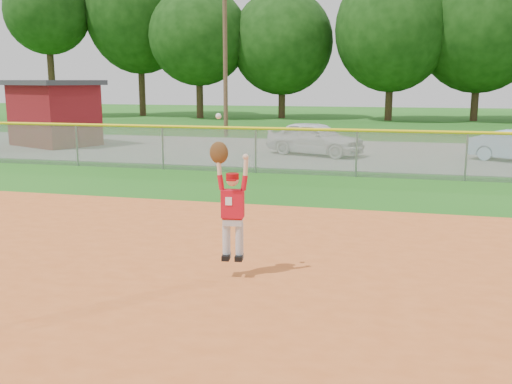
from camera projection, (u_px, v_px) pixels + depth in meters
ground at (309, 280)px, 8.88m from camera, size 120.00×120.00×0.00m
clay_infield at (267, 374)px, 6.02m from camera, size 24.00×16.00×0.04m
parking_strip at (366, 154)px, 24.12m from camera, size 44.00×10.00×0.03m
car_white_a at (315, 138)px, 23.46m from camera, size 4.36×2.91×1.38m
utility_shed at (54, 113)px, 26.87m from camera, size 5.05×4.59×3.08m
outfield_fence at (357, 150)px, 18.24m from camera, size 40.06×0.10×1.55m
power_lines at (396, 48)px, 28.70m from camera, size 19.40×0.24×9.00m
tree_line at (398, 20)px, 43.32m from camera, size 62.37×13.00×14.43m
ballplayer at (231, 202)px, 8.74m from camera, size 0.61×0.28×2.27m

